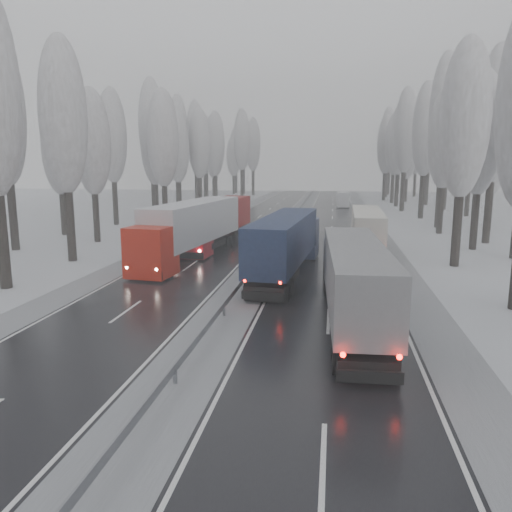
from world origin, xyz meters
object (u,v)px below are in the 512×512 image
(truck_blue_box, at_px, (287,241))
(truck_cream_box, at_px, (366,228))
(truck_grey_tarp, at_px, (353,275))
(truck_red_red, at_px, (217,219))
(truck_red_white, at_px, (190,227))
(box_truck_distant, at_px, (343,199))

(truck_blue_box, bearing_deg, truck_cream_box, 63.69)
(truck_blue_box, height_order, truck_cream_box, truck_blue_box)
(truck_grey_tarp, bearing_deg, truck_red_red, 115.90)
(truck_cream_box, xyz_separation_m, truck_red_red, (-13.60, 2.15, 0.25))
(truck_cream_box, bearing_deg, truck_red_red, 172.27)
(truck_cream_box, relative_size, truck_red_white, 0.82)
(truck_grey_tarp, xyz_separation_m, truck_red_red, (-11.77, 21.71, 0.13))
(truck_grey_tarp, bearing_deg, truck_blue_box, 110.21)
(truck_cream_box, height_order, truck_red_red, truck_red_red)
(truck_cream_box, relative_size, truck_red_red, 0.89)
(truck_blue_box, distance_m, box_truck_distant, 57.23)
(truck_grey_tarp, height_order, truck_cream_box, truck_grey_tarp)
(truck_grey_tarp, xyz_separation_m, truck_red_white, (-12.29, 14.27, 0.34))
(truck_grey_tarp, bearing_deg, truck_red_white, 128.16)
(truck_grey_tarp, xyz_separation_m, truck_blue_box, (-4.08, 9.71, 0.12))
(truck_red_white, bearing_deg, truck_cream_box, 27.00)
(truck_cream_box, height_order, truck_red_white, truck_red_white)
(box_truck_distant, relative_size, truck_red_white, 0.39)
(truck_grey_tarp, height_order, truck_blue_box, truck_blue_box)
(truck_grey_tarp, distance_m, box_truck_distant, 66.74)
(truck_blue_box, relative_size, truck_red_white, 0.92)
(truck_grey_tarp, bearing_deg, box_truck_distant, 86.84)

